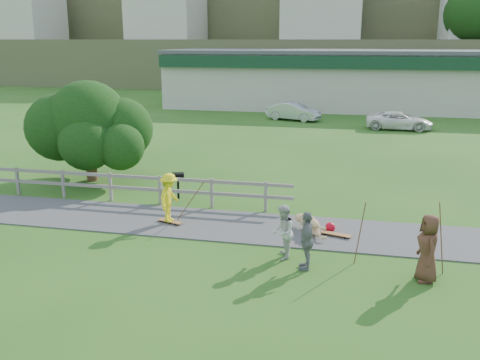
{
  "coord_description": "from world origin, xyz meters",
  "views": [
    {
      "loc": [
        5.12,
        -14.74,
        5.98
      ],
      "look_at": [
        1.35,
        2.0,
        1.46
      ],
      "focal_mm": 40.0,
      "sensor_mm": 36.0,
      "label": 1
    }
  ],
  "objects_px": {
    "skater_fallen": "(311,225)",
    "car_white": "(399,121)",
    "spectator_b": "(307,241)",
    "bbq": "(178,186)",
    "car_silver": "(294,112)",
    "tree": "(89,136)",
    "skater_rider": "(169,200)",
    "spectator_a": "(283,232)",
    "spectator_c": "(428,248)"
  },
  "relations": [
    {
      "from": "skater_rider",
      "to": "car_silver",
      "type": "xyz_separation_m",
      "value": [
        1.06,
        24.59,
        -0.15
      ]
    },
    {
      "from": "skater_fallen",
      "to": "spectator_c",
      "type": "xyz_separation_m",
      "value": [
        3.19,
        -2.75,
        0.58
      ]
    },
    {
      "from": "car_silver",
      "to": "tree",
      "type": "xyz_separation_m",
      "value": [
        -6.37,
        -19.89,
        1.28
      ]
    },
    {
      "from": "skater_rider",
      "to": "car_white",
      "type": "xyz_separation_m",
      "value": [
        8.66,
        21.9,
        -0.21
      ]
    },
    {
      "from": "skater_rider",
      "to": "spectator_b",
      "type": "distance_m",
      "value": 5.47
    },
    {
      "from": "spectator_b",
      "to": "bbq",
      "type": "height_order",
      "value": "spectator_b"
    },
    {
      "from": "skater_fallen",
      "to": "spectator_b",
      "type": "relative_size",
      "value": 1.06
    },
    {
      "from": "skater_fallen",
      "to": "car_white",
      "type": "bearing_deg",
      "value": 47.49
    },
    {
      "from": "tree",
      "to": "bbq",
      "type": "distance_m",
      "value": 5.15
    },
    {
      "from": "car_white",
      "to": "tree",
      "type": "height_order",
      "value": "tree"
    },
    {
      "from": "spectator_b",
      "to": "car_silver",
      "type": "height_order",
      "value": "spectator_b"
    },
    {
      "from": "skater_rider",
      "to": "skater_fallen",
      "type": "height_order",
      "value": "skater_rider"
    },
    {
      "from": "skater_fallen",
      "to": "bbq",
      "type": "distance_m",
      "value": 6.08
    },
    {
      "from": "spectator_b",
      "to": "car_white",
      "type": "relative_size",
      "value": 0.37
    },
    {
      "from": "car_white",
      "to": "bbq",
      "type": "distance_m",
      "value": 21.19
    },
    {
      "from": "spectator_b",
      "to": "spectator_a",
      "type": "bearing_deg",
      "value": -132.3
    },
    {
      "from": "spectator_c",
      "to": "skater_rider",
      "type": "bearing_deg",
      "value": -119.49
    },
    {
      "from": "skater_fallen",
      "to": "car_white",
      "type": "xyz_separation_m",
      "value": [
        3.99,
        21.82,
        0.3
      ]
    },
    {
      "from": "skater_fallen",
      "to": "bbq",
      "type": "bearing_deg",
      "value": 120.18
    },
    {
      "from": "car_silver",
      "to": "spectator_c",
      "type": "bearing_deg",
      "value": -148.27
    },
    {
      "from": "spectator_b",
      "to": "car_white",
      "type": "xyz_separation_m",
      "value": [
        3.85,
        24.5,
        -0.19
      ]
    },
    {
      "from": "tree",
      "to": "spectator_c",
      "type": "bearing_deg",
      "value": -29.25
    },
    {
      "from": "skater_fallen",
      "to": "skater_rider",
      "type": "bearing_deg",
      "value": 148.79
    },
    {
      "from": "spectator_a",
      "to": "car_white",
      "type": "xyz_separation_m",
      "value": [
        4.58,
        23.93,
        -0.16
      ]
    },
    {
      "from": "skater_rider",
      "to": "car_silver",
      "type": "distance_m",
      "value": 24.62
    },
    {
      "from": "skater_rider",
      "to": "skater_fallen",
      "type": "distance_m",
      "value": 4.71
    },
    {
      "from": "tree",
      "to": "bbq",
      "type": "xyz_separation_m",
      "value": [
        4.6,
        -1.81,
        -1.44
      ]
    },
    {
      "from": "spectator_b",
      "to": "car_white",
      "type": "bearing_deg",
      "value": 167.32
    },
    {
      "from": "spectator_c",
      "to": "bbq",
      "type": "relative_size",
      "value": 1.75
    },
    {
      "from": "skater_rider",
      "to": "tree",
      "type": "distance_m",
      "value": 7.18
    },
    {
      "from": "skater_fallen",
      "to": "car_white",
      "type": "distance_m",
      "value": 22.19
    },
    {
      "from": "tree",
      "to": "car_white",
      "type": "bearing_deg",
      "value": 50.91
    },
    {
      "from": "spectator_c",
      "to": "car_white",
      "type": "xyz_separation_m",
      "value": [
        0.79,
        24.57,
        -0.27
      ]
    },
    {
      "from": "spectator_a",
      "to": "spectator_c",
      "type": "height_order",
      "value": "spectator_c"
    },
    {
      "from": "spectator_b",
      "to": "bbq",
      "type": "relative_size",
      "value": 1.59
    },
    {
      "from": "bbq",
      "to": "skater_rider",
      "type": "bearing_deg",
      "value": -97.01
    },
    {
      "from": "car_white",
      "to": "car_silver",
      "type": "bearing_deg",
      "value": 71.94
    },
    {
      "from": "spectator_c",
      "to": "car_white",
      "type": "distance_m",
      "value": 24.59
    },
    {
      "from": "bbq",
      "to": "skater_fallen",
      "type": "bearing_deg",
      "value": -48.31
    },
    {
      "from": "skater_rider",
      "to": "spectator_a",
      "type": "bearing_deg",
      "value": -111.96
    },
    {
      "from": "spectator_a",
      "to": "bbq",
      "type": "relative_size",
      "value": 1.54
    },
    {
      "from": "spectator_a",
      "to": "spectator_b",
      "type": "bearing_deg",
      "value": 43.19
    },
    {
      "from": "car_silver",
      "to": "bbq",
      "type": "bearing_deg",
      "value": -166.94
    },
    {
      "from": "spectator_b",
      "to": "car_silver",
      "type": "relative_size",
      "value": 0.4
    },
    {
      "from": "spectator_a",
      "to": "spectator_b",
      "type": "height_order",
      "value": "spectator_b"
    },
    {
      "from": "spectator_a",
      "to": "car_silver",
      "type": "distance_m",
      "value": 26.79
    },
    {
      "from": "skater_rider",
      "to": "car_white",
      "type": "relative_size",
      "value": 0.37
    },
    {
      "from": "tree",
      "to": "bbq",
      "type": "bearing_deg",
      "value": -21.46
    },
    {
      "from": "skater_fallen",
      "to": "tree",
      "type": "bearing_deg",
      "value": 122.96
    },
    {
      "from": "spectator_a",
      "to": "spectator_b",
      "type": "relative_size",
      "value": 0.96
    }
  ]
}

